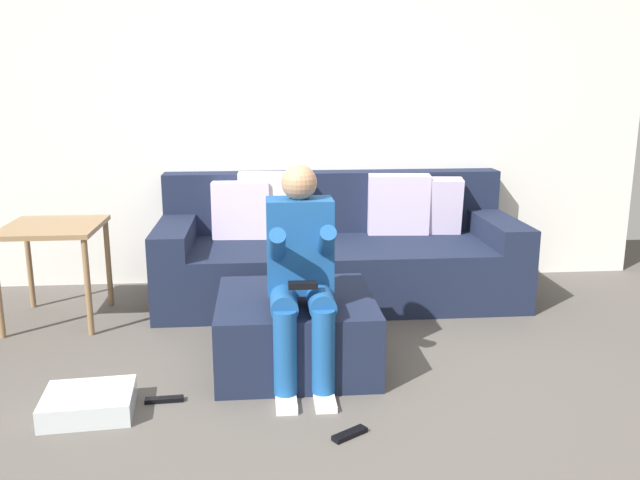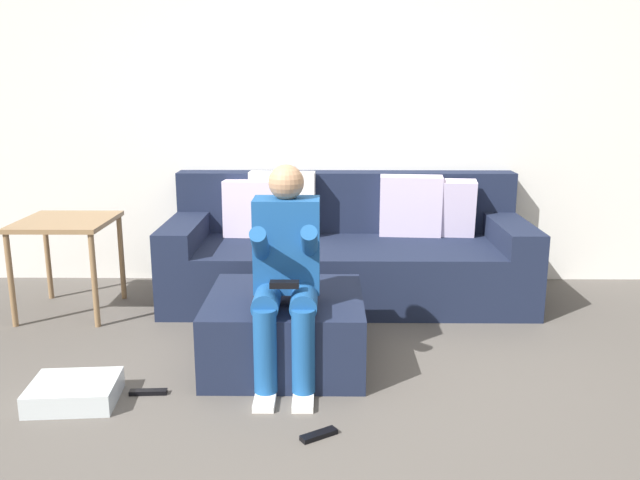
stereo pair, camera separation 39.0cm
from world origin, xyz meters
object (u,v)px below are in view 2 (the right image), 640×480
at_px(person_seated, 286,268).
at_px(side_table, 66,232).
at_px(remote_under_side_table, 53,395).
at_px(remote_near_ottoman, 319,435).
at_px(storage_bin, 74,392).
at_px(ottoman, 286,329).
at_px(remote_by_storage_bin, 148,392).
at_px(couch_sectional, 346,253).

relative_size(person_seated, side_table, 1.75).
bearing_deg(remote_under_side_table, side_table, 65.47).
height_order(remote_near_ottoman, remote_under_side_table, same).
bearing_deg(remote_under_side_table, storage_bin, -62.64).
xyz_separation_m(person_seated, remote_under_side_table, (-1.12, -0.23, -0.58)).
distance_m(ottoman, storage_bin, 1.10).
bearing_deg(ottoman, remote_near_ottoman, -76.48).
relative_size(side_table, remote_under_side_table, 3.57).
bearing_deg(side_table, storage_bin, -69.20).
height_order(ottoman, storage_bin, ottoman).
height_order(remote_by_storage_bin, remote_under_side_table, same).
relative_size(ottoman, person_seated, 0.76).
relative_size(side_table, remote_near_ottoman, 3.71).
distance_m(couch_sectional, side_table, 1.87).
height_order(person_seated, remote_under_side_table, person_seated).
height_order(side_table, remote_by_storage_bin, side_table).
height_order(person_seated, remote_near_ottoman, person_seated).
distance_m(couch_sectional, storage_bin, 2.14).
bearing_deg(remote_by_storage_bin, remote_under_side_table, -178.69).
distance_m(storage_bin, remote_near_ottoman, 1.21).
relative_size(storage_bin, remote_by_storage_bin, 2.21).
distance_m(side_table, remote_under_side_table, 1.39).
bearing_deg(storage_bin, ottoman, 26.04).
height_order(ottoman, remote_under_side_table, ottoman).
bearing_deg(side_table, ottoman, -28.81).
height_order(person_seated, remote_by_storage_bin, person_seated).
height_order(ottoman, remote_near_ottoman, ottoman).
relative_size(couch_sectional, remote_by_storage_bin, 13.65).
height_order(storage_bin, remote_near_ottoman, storage_bin).
height_order(couch_sectional, person_seated, person_seated).
xyz_separation_m(person_seated, storage_bin, (-1.00, -0.28, -0.53)).
distance_m(remote_by_storage_bin, remote_under_side_table, 0.45).
distance_m(ottoman, remote_near_ottoman, 0.83).
xyz_separation_m(remote_near_ottoman, remote_under_side_table, (-1.29, 0.36, 0.00)).
xyz_separation_m(remote_by_storage_bin, remote_under_side_table, (-0.45, -0.04, 0.00)).
bearing_deg(person_seated, couch_sectional, 75.99).
distance_m(side_table, remote_by_storage_bin, 1.54).
bearing_deg(person_seated, remote_near_ottoman, -74.00).
bearing_deg(side_table, couch_sectional, 11.26).
distance_m(person_seated, remote_by_storage_bin, 0.90).
bearing_deg(person_seated, remote_by_storage_bin, -163.57).
distance_m(person_seated, storage_bin, 1.17).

